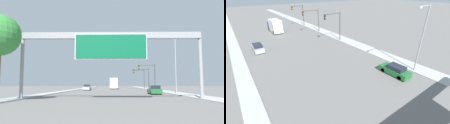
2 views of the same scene
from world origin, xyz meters
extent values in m
cube|color=#AEAEAE|center=(11.25, 60.00, 0.07)|extent=(3.00, 120.00, 0.15)
cube|color=#AEAEAE|center=(-10.75, 60.00, 0.07)|extent=(2.00, 120.00, 0.15)
cube|color=#A5A8AD|center=(-7.00, 52.07, 0.56)|extent=(1.72, 4.63, 0.76)
cube|color=#1E232D|center=(-7.00, 51.84, 1.23)|extent=(1.52, 2.41, 0.58)
cylinder|color=black|center=(-7.75, 53.51, 0.32)|extent=(0.22, 0.64, 0.64)
cylinder|color=black|center=(-6.25, 53.51, 0.32)|extent=(0.22, 0.64, 0.64)
cylinder|color=black|center=(-7.75, 50.64, 0.32)|extent=(0.22, 0.64, 0.64)
cylinder|color=black|center=(-6.25, 50.64, 0.32)|extent=(0.22, 0.64, 0.64)
cube|color=#1E662D|center=(7.00, 30.62, 0.54)|extent=(1.78, 4.37, 0.73)
cube|color=#1E232D|center=(7.00, 30.40, 1.18)|extent=(1.57, 2.27, 0.56)
cylinder|color=black|center=(6.22, 31.97, 0.32)|extent=(0.22, 0.64, 0.64)
cylinder|color=black|center=(7.78, 31.97, 0.32)|extent=(0.22, 0.64, 0.64)
cylinder|color=black|center=(6.22, 29.26, 0.32)|extent=(0.22, 0.64, 0.64)
cylinder|color=black|center=(7.78, 29.26, 0.32)|extent=(0.22, 0.64, 0.64)
cube|color=navy|center=(0.00, 67.57, 1.36)|extent=(2.19, 1.98, 2.12)
cube|color=silver|center=(0.00, 64.03, 1.93)|extent=(2.38, 5.10, 3.25)
cylinder|color=black|center=(-1.05, 67.47, 0.50)|extent=(0.28, 1.00, 1.00)
cylinder|color=black|center=(1.05, 67.47, 0.50)|extent=(0.28, 1.00, 1.00)
cylinder|color=black|center=(-1.05, 62.75, 0.50)|extent=(0.28, 1.00, 1.00)
cylinder|color=black|center=(1.05, 62.75, 0.50)|extent=(0.28, 1.00, 1.00)
cylinder|color=#3D3D3F|center=(10.25, 48.00, 3.31)|extent=(0.20, 0.20, 6.61)
cylinder|color=#3D3D3F|center=(8.12, 48.00, 6.31)|extent=(4.27, 0.14, 0.14)
cube|color=black|center=(6.32, 48.00, 5.74)|extent=(0.35, 0.28, 1.05)
cylinder|color=red|center=(6.32, 47.84, 6.09)|extent=(0.22, 0.04, 0.22)
cylinder|color=yellow|center=(6.32, 47.84, 5.74)|extent=(0.22, 0.04, 0.22)
cylinder|color=green|center=(6.32, 47.84, 5.39)|extent=(0.22, 0.04, 0.22)
cylinder|color=#3D3D3F|center=(10.25, 58.00, 3.12)|extent=(0.20, 0.20, 6.25)
cylinder|color=#3D3D3F|center=(7.85, 58.00, 5.95)|extent=(4.81, 0.14, 0.14)
cube|color=black|center=(5.83, 58.00, 5.37)|extent=(0.35, 0.28, 1.05)
cylinder|color=red|center=(5.83, 57.84, 5.72)|extent=(0.22, 0.04, 0.22)
cylinder|color=yellow|center=(5.83, 57.84, 5.37)|extent=(0.22, 0.04, 0.22)
cylinder|color=green|center=(5.83, 57.84, 5.02)|extent=(0.22, 0.04, 0.22)
cylinder|color=#3D3D3F|center=(10.25, 68.00, 3.28)|extent=(0.20, 0.20, 6.56)
cylinder|color=#3D3D3F|center=(8.37, 68.00, 6.26)|extent=(3.76, 0.14, 0.14)
cube|color=black|center=(6.79, 68.00, 5.68)|extent=(0.35, 0.28, 1.05)
cylinder|color=red|center=(6.79, 67.84, 6.03)|extent=(0.22, 0.04, 0.22)
cylinder|color=yellow|center=(6.79, 67.84, 5.68)|extent=(0.22, 0.04, 0.22)
cylinder|color=green|center=(6.79, 67.84, 5.33)|extent=(0.22, 0.04, 0.22)
cylinder|color=gray|center=(10.35, 29.48, 4.73)|extent=(0.18, 0.18, 9.46)
cylinder|color=gray|center=(9.14, 29.48, 9.31)|extent=(2.42, 0.12, 0.12)
cube|color=#B2B2A8|center=(7.93, 29.48, 9.21)|extent=(0.60, 0.28, 0.20)
camera|label=1|loc=(0.50, -6.14, 1.76)|focal=35.00mm
camera|label=2|loc=(-10.62, 20.33, 11.14)|focal=24.00mm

